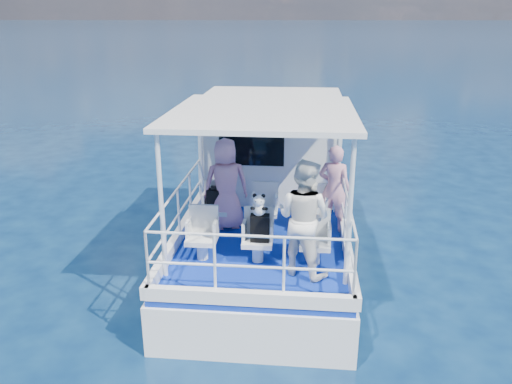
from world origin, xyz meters
TOP-DOWN VIEW (x-y plane):
  - ground at (0.00, 0.00)m, footprint 2000.00×2000.00m
  - hull at (0.00, 1.00)m, footprint 3.00×7.00m
  - deck at (0.00, 1.00)m, footprint 2.90×6.90m
  - cabin at (0.00, 2.30)m, footprint 2.85×2.00m
  - canopy at (0.00, -0.20)m, footprint 3.00×3.20m
  - canopy_posts at (0.00, -0.25)m, footprint 2.77×2.97m
  - railings at (0.00, -0.58)m, footprint 2.84×3.59m
  - seat_port_fwd at (-0.90, 0.20)m, footprint 0.48×0.46m
  - seat_center_fwd at (0.00, 0.20)m, footprint 0.48×0.46m
  - seat_stbd_fwd at (0.90, 0.20)m, footprint 0.48×0.46m
  - seat_port_aft at (-0.90, -1.10)m, footprint 0.48×0.46m
  - seat_center_aft at (0.00, -1.10)m, footprint 0.48×0.46m
  - seat_stbd_aft at (0.90, -1.10)m, footprint 0.48×0.46m
  - passenger_port_fwd at (-0.70, 0.21)m, footprint 0.73×0.62m
  - passenger_stbd_fwd at (1.25, 0.30)m, footprint 0.66×0.53m
  - passenger_stbd_aft at (0.71, -1.40)m, footprint 1.09×1.02m
  - backpack_port at (-0.91, 0.17)m, footprint 0.28×0.16m
  - backpack_center at (0.04, -1.16)m, footprint 0.29×0.16m
  - compact_camera at (-0.92, 0.17)m, footprint 0.11×0.06m
  - panda at (0.02, -1.17)m, footprint 0.23×0.19m

SIDE VIEW (x-z plane):
  - ground at x=0.00m, z-range 0.00..0.00m
  - hull at x=0.00m, z-range -0.80..0.80m
  - deck at x=0.00m, z-range 0.80..0.90m
  - seat_port_fwd at x=-0.90m, z-range 0.90..1.28m
  - seat_center_fwd at x=0.00m, z-range 0.90..1.28m
  - seat_stbd_fwd at x=0.90m, z-range 0.90..1.28m
  - seat_port_aft at x=-0.90m, z-range 0.90..1.28m
  - seat_center_aft at x=0.00m, z-range 0.90..1.28m
  - seat_stbd_aft at x=0.90m, z-range 0.90..1.28m
  - railings at x=0.00m, z-range 0.90..1.90m
  - backpack_port at x=-0.91m, z-range 1.28..1.65m
  - backpack_center at x=0.04m, z-range 1.28..1.72m
  - compact_camera at x=-0.92m, z-range 1.65..1.72m
  - passenger_stbd_fwd at x=1.25m, z-range 0.90..2.49m
  - passenger_port_fwd at x=-0.70m, z-range 0.90..2.59m
  - passenger_stbd_aft at x=0.71m, z-range 0.90..2.70m
  - panda at x=0.02m, z-range 1.72..2.07m
  - cabin at x=0.00m, z-range 0.90..3.10m
  - canopy_posts at x=0.00m, z-range 0.90..3.10m
  - canopy at x=0.00m, z-range 3.10..3.18m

